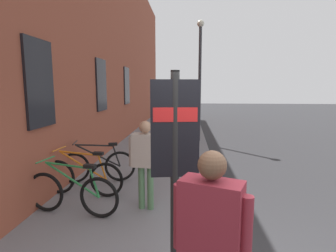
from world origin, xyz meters
TOP-DOWN VIEW (x-y plane):
  - ground at (6.00, -1.00)m, footprint 60.00×60.00m
  - sidewalk_pavement at (8.00, 1.75)m, footprint 24.00×3.50m
  - station_facade at (8.99, 3.80)m, footprint 22.00×0.65m
  - bicycle_beside_lamp at (1.55, 2.77)m, footprint 0.48×1.76m
  - bicycle_by_door at (2.38, 2.92)m, footprint 0.48×1.77m
  - bicycle_leaning_wall at (3.16, 2.87)m, footprint 0.56×1.74m
  - transit_info_sign at (0.23, 0.92)m, footprint 0.16×0.56m
  - pedestrian_near_bus at (-0.70, 0.58)m, footprint 0.41×0.61m
  - pedestrian_by_facade at (1.87, 1.52)m, footprint 0.29×0.62m
  - street_lamp at (8.27, 0.30)m, footprint 0.28×0.28m

SIDE VIEW (x-z plane):
  - ground at x=6.00m, z-range 0.00..0.00m
  - sidewalk_pavement at x=8.00m, z-range 0.00..0.12m
  - bicycle_by_door at x=2.38m, z-range 0.02..1.00m
  - bicycle_leaning_wall at x=3.16m, z-range 0.02..1.00m
  - bicycle_beside_lamp at x=1.55m, z-range 0.02..1.00m
  - pedestrian_by_facade at x=1.87m, z-range 0.30..1.93m
  - pedestrian_near_bus at x=-0.70m, z-range 0.31..2.04m
  - transit_info_sign at x=0.23m, z-range 0.52..2.92m
  - street_lamp at x=8.27m, z-range 0.59..5.43m
  - station_facade at x=8.99m, z-range 0.00..8.07m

